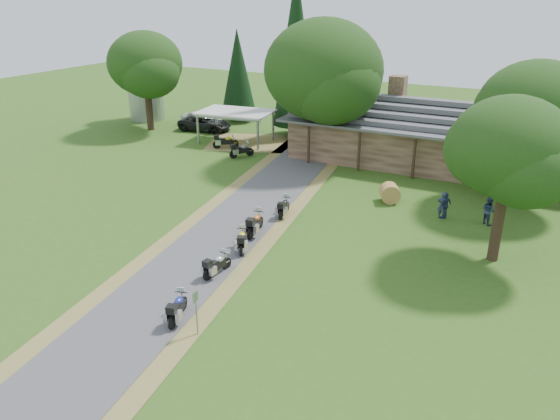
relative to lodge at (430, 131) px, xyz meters
The scene contains 25 objects.
ground 24.86m from the lodge, 104.04° to the right, with size 120.00×120.00×0.00m, color #325919.
driveway 21.17m from the lodge, 108.00° to the right, with size 46.00×46.00×0.00m, color #4C4B4E.
lodge is the anchor object (origin of this frame).
silo 28.98m from the lodge, behind, with size 3.47×3.47×7.05m, color gray.
carport 16.34m from the lodge, behind, with size 6.16×4.11×2.67m, color silver, non-canonical shape.
car_white_sedan 22.39m from the lodge, behind, with size 5.39×2.28×1.80m, color silver.
car_dark_suv 20.92m from the lodge, behind, with size 5.39×2.30×2.07m, color black.
motorcycle_row_a 26.59m from the lodge, 98.62° to the right, with size 1.71×0.56×1.17m, color #232E95, non-canonical shape.
motorcycle_row_b 22.93m from the lodge, 101.60° to the right, with size 1.67×0.54×1.14m, color #B2B3BA, non-canonical shape.
motorcycle_row_c 20.30m from the lodge, 104.05° to the right, with size 1.74×0.57×1.19m, color yellow, non-canonical shape.
motorcycle_row_d 18.43m from the lodge, 106.69° to the right, with size 1.95×0.64×1.34m, color #CC6522, non-canonical shape.
motorcycle_row_e 15.51m from the lodge, 109.11° to the right, with size 1.71×0.56×1.17m, color black, non-canonical shape.
motorcycle_carport_a 16.43m from the lodge, 166.58° to the right, with size 1.91×0.62×1.31m, color gold, non-canonical shape.
motorcycle_carport_b 14.55m from the lodge, 158.04° to the right, with size 1.84×0.60×1.26m, color slate, non-canonical shape.
person_a 11.35m from the lodge, 72.82° to the right, with size 0.54×0.39×1.89m, color navy.
person_b 12.03m from the lodge, 60.87° to the right, with size 0.55×0.39×1.93m, color navy.
person_c 11.35m from the lodge, 72.07° to the right, with size 0.53×0.38×1.88m, color navy.
hay_bale 9.78m from the lodge, 90.79° to the right, with size 1.19×1.19×1.09m, color olive.
sign_post 26.92m from the lodge, 95.68° to the right, with size 0.34×0.06×1.91m, color gray, non-canonical shape.
oak_lodge_left 8.73m from the lodge, 156.91° to the right, with size 8.79×8.79×11.07m, color #16320F, non-canonical shape.
oak_lodge_right 9.71m from the lodge, 40.47° to the right, with size 6.79×6.79×9.46m, color #16320F, non-canonical shape.
oak_driveway 16.47m from the lodge, 65.88° to the right, with size 5.57×5.57×9.24m, color #16320F, non-canonical shape.
oak_silo 25.85m from the lodge, behind, with size 6.75×6.75×9.90m, color #16320F, non-canonical shape.
cedar_near 13.74m from the lodge, 167.73° to the left, with size 3.97×3.97×14.35m, color black.
cedar_far 20.98m from the lodge, 164.85° to the left, with size 3.43×3.43×8.95m, color black.
Camera 1 is at (14.26, -17.11, 12.46)m, focal length 35.00 mm.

